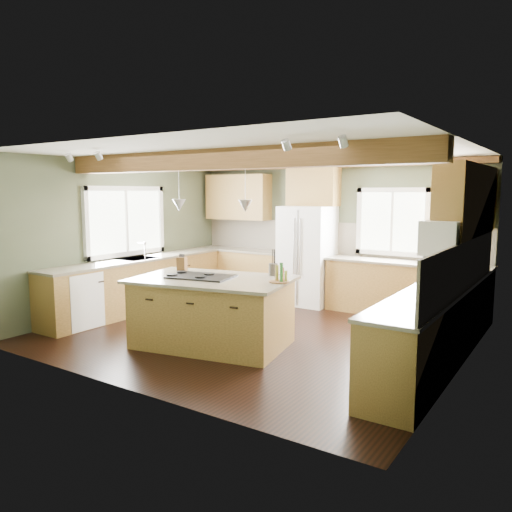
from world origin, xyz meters
The scene contains 37 objects.
floor centered at (0.00, 0.00, 0.00)m, with size 5.60×5.60×0.00m, color black.
ceiling centered at (0.00, 0.00, 2.60)m, with size 5.60×5.60×0.00m, color silver.
wall_back centered at (0.00, 2.50, 1.30)m, with size 5.60×5.60×0.00m, color #404934.
wall_left centered at (-2.80, 0.00, 1.30)m, with size 5.00×5.00×0.00m, color #404934.
wall_right centered at (2.80, 0.00, 1.30)m, with size 5.00×5.00×0.00m, color #404934.
ceiling_beam centered at (0.00, -0.80, 2.47)m, with size 5.55×0.26×0.26m, color #4E3116.
soffit_trim centered at (0.00, 2.40, 2.54)m, with size 5.55×0.20×0.10m, color #4E3116.
backsplash_back centered at (0.00, 2.48, 1.21)m, with size 5.58×0.03×0.58m, color brown.
backsplash_right centered at (2.78, 0.05, 1.21)m, with size 0.03×3.70×0.58m, color brown.
base_cab_back_left centered at (-1.79, 2.20, 0.44)m, with size 2.02×0.60×0.88m, color brown.
counter_back_left centered at (-1.79, 2.20, 0.90)m, with size 2.06×0.64×0.04m, color #4D4539.
base_cab_back_right centered at (1.49, 2.20, 0.44)m, with size 2.62×0.60×0.88m, color brown.
counter_back_right centered at (1.49, 2.20, 0.90)m, with size 2.66×0.64×0.04m, color #4D4539.
base_cab_left centered at (-2.50, 0.05, 0.44)m, with size 0.60×3.70×0.88m, color brown.
counter_left centered at (-2.50, 0.05, 0.90)m, with size 0.64×3.74×0.04m, color #4D4539.
base_cab_right centered at (2.50, 0.05, 0.44)m, with size 0.60×3.70×0.88m, color brown.
counter_right centered at (2.50, 0.05, 0.90)m, with size 0.64×3.74×0.04m, color #4D4539.
upper_cab_back_left centered at (-1.99, 2.33, 1.95)m, with size 1.40×0.35×0.90m, color brown.
upper_cab_over_fridge centered at (-0.30, 2.33, 2.15)m, with size 0.96×0.35×0.70m, color brown.
upper_cab_right centered at (2.62, 0.90, 1.95)m, with size 0.35×2.20×0.90m, color brown.
upper_cab_back_corner centered at (2.30, 2.33, 1.95)m, with size 0.90×0.35×0.90m, color brown.
window_left centered at (-2.78, 0.05, 1.55)m, with size 0.04×1.60×1.05m, color white.
window_back centered at (1.15, 2.48, 1.55)m, with size 1.10×0.04×1.00m, color white.
sink centered at (-2.50, 0.05, 0.91)m, with size 0.50×0.65×0.03m, color #262628.
faucet centered at (-2.32, 0.05, 1.05)m, with size 0.02×0.02×0.28m, color #B2B2B7.
dishwasher centered at (-2.49, -1.25, 0.43)m, with size 0.60×0.60×0.84m, color white.
oven centered at (2.49, -1.25, 0.43)m, with size 0.60×0.72×0.84m, color white.
microwave centered at (2.58, -0.05, 1.55)m, with size 0.40×0.70×0.38m, color white.
pendant_left centered at (-0.66, -0.90, 1.88)m, with size 0.18×0.18×0.16m, color #B2B2B7.
pendant_right centered at (0.29, -0.70, 1.88)m, with size 0.18×0.18×0.16m, color #B2B2B7.
refrigerator centered at (-0.30, 2.12, 0.90)m, with size 0.90×0.74×1.80m, color white.
island centered at (-0.19, -0.80, 0.44)m, with size 1.94×1.18×0.88m, color brown.
island_top centered at (-0.19, -0.80, 0.90)m, with size 2.07×1.31×0.04m, color #4D4539.
cooktop centered at (-0.35, -0.83, 0.93)m, with size 0.84×0.56×0.02m, color black.
knife_block centered at (-0.87, -0.63, 1.03)m, with size 0.13×0.10×0.21m, color brown.
utensil_crock centered at (0.38, -0.17, 1.00)m, with size 0.12×0.12×0.16m, color #463B38.
bottle_tray centered at (0.72, -0.58, 1.04)m, with size 0.26×0.26×0.24m, color brown, non-canonical shape.
Camera 1 is at (3.91, -5.94, 2.06)m, focal length 35.00 mm.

